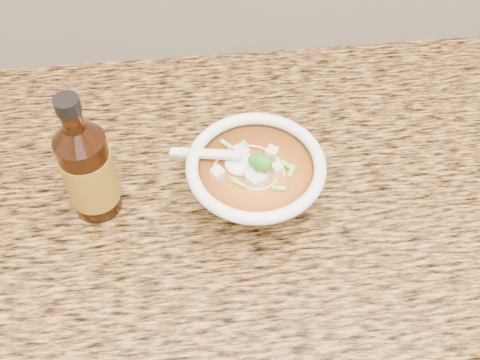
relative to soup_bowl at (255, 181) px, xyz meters
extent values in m
cube|color=black|center=(0.13, -0.01, -0.51)|extent=(4.00, 0.65, 0.86)
cube|color=olive|center=(0.13, -0.01, -0.06)|extent=(4.00, 0.68, 0.04)
cylinder|color=white|center=(0.00, 0.00, -0.04)|extent=(0.07, 0.07, 0.01)
torus|color=white|center=(0.00, 0.00, 0.03)|extent=(0.18, 0.18, 0.02)
torus|color=beige|center=(0.00, 0.01, 0.02)|extent=(0.05, 0.05, 0.00)
torus|color=beige|center=(-0.01, 0.00, 0.02)|extent=(0.12, 0.12, 0.00)
torus|color=beige|center=(-0.01, -0.01, 0.02)|extent=(0.13, 0.13, 0.00)
torus|color=beige|center=(0.01, -0.01, 0.02)|extent=(0.08, 0.08, 0.00)
torus|color=beige|center=(0.00, -0.01, 0.02)|extent=(0.09, 0.09, 0.00)
torus|color=beige|center=(0.01, 0.01, 0.02)|extent=(0.12, 0.12, 0.00)
torus|color=beige|center=(-0.01, -0.01, 0.02)|extent=(0.10, 0.10, 0.00)
cube|color=silver|center=(-0.04, 0.01, 0.03)|extent=(0.02, 0.02, 0.01)
cube|color=silver|center=(-0.02, -0.01, 0.03)|extent=(0.01, 0.01, 0.01)
cube|color=silver|center=(0.03, -0.02, 0.03)|extent=(0.02, 0.02, 0.01)
cube|color=silver|center=(-0.04, 0.01, 0.03)|extent=(0.02, 0.02, 0.01)
cube|color=silver|center=(0.01, 0.03, 0.03)|extent=(0.02, 0.02, 0.01)
cube|color=silver|center=(-0.02, 0.01, 0.03)|extent=(0.02, 0.02, 0.02)
cube|color=silver|center=(0.05, 0.01, 0.03)|extent=(0.02, 0.02, 0.01)
cube|color=silver|center=(-0.02, 0.03, 0.03)|extent=(0.02, 0.02, 0.01)
ellipsoid|color=#196014|center=(0.00, -0.01, 0.04)|extent=(0.03, 0.03, 0.03)
cylinder|color=#80CF4F|center=(-0.03, -0.02, 0.03)|extent=(0.02, 0.02, 0.01)
cylinder|color=#80CF4F|center=(0.01, 0.02, 0.03)|extent=(0.02, 0.01, 0.01)
cylinder|color=#80CF4F|center=(-0.01, 0.02, 0.03)|extent=(0.02, 0.02, 0.01)
cylinder|color=#80CF4F|center=(-0.02, 0.04, 0.03)|extent=(0.02, 0.02, 0.01)
cylinder|color=#80CF4F|center=(-0.02, -0.05, 0.03)|extent=(0.01, 0.02, 0.01)
cylinder|color=#80CF4F|center=(0.05, 0.03, 0.03)|extent=(0.02, 0.01, 0.01)
cylinder|color=#80CF4F|center=(0.03, 0.01, 0.03)|extent=(0.02, 0.01, 0.01)
ellipsoid|color=white|center=(-0.02, 0.01, 0.03)|extent=(0.04, 0.04, 0.01)
cube|color=white|center=(-0.06, 0.02, 0.03)|extent=(0.09, 0.04, 0.03)
cylinder|color=#371707|center=(-0.21, 0.01, 0.02)|extent=(0.07, 0.07, 0.13)
cylinder|color=#371707|center=(-0.21, 0.01, 0.12)|extent=(0.03, 0.03, 0.03)
cylinder|color=black|center=(-0.21, 0.01, 0.15)|extent=(0.03, 0.03, 0.02)
cylinder|color=red|center=(-0.21, 0.01, 0.02)|extent=(0.08, 0.08, 0.08)
camera|label=1|loc=(-0.07, -0.47, 0.61)|focal=45.00mm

